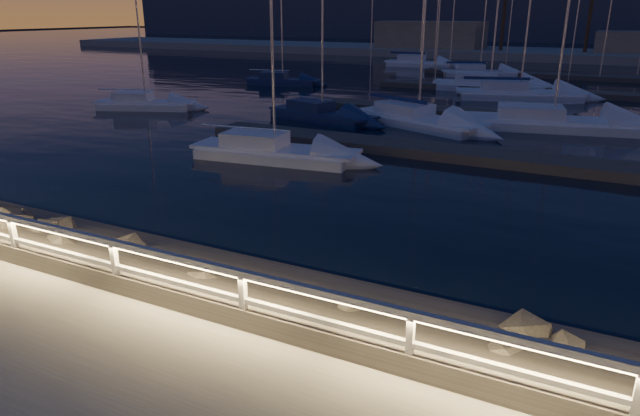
{
  "coord_description": "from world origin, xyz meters",
  "views": [
    {
      "loc": [
        6.17,
        -7.18,
        5.2
      ],
      "look_at": [
        0.44,
        4.0,
        0.85
      ],
      "focal_mm": 32.0,
      "sensor_mm": 36.0,
      "label": 1
    }
  ],
  "objects_px": {
    "sailboat_n": "(478,72)",
    "sailboat_b": "(271,150)",
    "sailboat_e": "(281,80)",
    "sailboat_g": "(415,118)",
    "sailboat_k": "(516,93)",
    "sailboat_j": "(487,84)",
    "sailboat_h": "(548,121)",
    "sailboat_a": "(143,103)",
    "sailboat_f": "(320,113)",
    "sailboat_m": "(418,63)",
    "guard_rail": "(193,273)"
  },
  "relations": [
    {
      "from": "sailboat_n",
      "to": "sailboat_b",
      "type": "bearing_deg",
      "value": -113.66
    },
    {
      "from": "sailboat_e",
      "to": "sailboat_g",
      "type": "relative_size",
      "value": 0.77
    },
    {
      "from": "sailboat_e",
      "to": "sailboat_k",
      "type": "xyz_separation_m",
      "value": [
        18.76,
        0.5,
        0.05
      ]
    },
    {
      "from": "sailboat_j",
      "to": "sailboat_k",
      "type": "xyz_separation_m",
      "value": [
        2.82,
        -3.94,
        -0.02
      ]
    },
    {
      "from": "sailboat_h",
      "to": "sailboat_n",
      "type": "height_order",
      "value": "sailboat_h"
    },
    {
      "from": "sailboat_a",
      "to": "sailboat_h",
      "type": "height_order",
      "value": "sailboat_h"
    },
    {
      "from": "sailboat_f",
      "to": "sailboat_j",
      "type": "relative_size",
      "value": 0.78
    },
    {
      "from": "sailboat_m",
      "to": "sailboat_j",
      "type": "bearing_deg",
      "value": -56.36
    },
    {
      "from": "sailboat_a",
      "to": "sailboat_n",
      "type": "xyz_separation_m",
      "value": [
        14.33,
        28.86,
        0.01
      ]
    },
    {
      "from": "sailboat_e",
      "to": "sailboat_k",
      "type": "height_order",
      "value": "sailboat_k"
    },
    {
      "from": "guard_rail",
      "to": "sailboat_h",
      "type": "relative_size",
      "value": 2.92
    },
    {
      "from": "sailboat_e",
      "to": "sailboat_f",
      "type": "xyz_separation_m",
      "value": [
        10.3,
        -12.97,
        0.0
      ]
    },
    {
      "from": "sailboat_k",
      "to": "sailboat_m",
      "type": "distance_m",
      "value": 24.49
    },
    {
      "from": "sailboat_g",
      "to": "sailboat_k",
      "type": "bearing_deg",
      "value": 98.72
    },
    {
      "from": "sailboat_h",
      "to": "sailboat_k",
      "type": "height_order",
      "value": "sailboat_h"
    },
    {
      "from": "sailboat_m",
      "to": "sailboat_n",
      "type": "relative_size",
      "value": 1.1
    },
    {
      "from": "sailboat_f",
      "to": "sailboat_n",
      "type": "distance_m",
      "value": 27.39
    },
    {
      "from": "guard_rail",
      "to": "sailboat_e",
      "type": "height_order",
      "value": "sailboat_e"
    },
    {
      "from": "sailboat_g",
      "to": "sailboat_j",
      "type": "height_order",
      "value": "sailboat_j"
    },
    {
      "from": "sailboat_k",
      "to": "sailboat_b",
      "type": "bearing_deg",
      "value": -121.39
    },
    {
      "from": "guard_rail",
      "to": "sailboat_a",
      "type": "distance_m",
      "value": 27.95
    },
    {
      "from": "sailboat_b",
      "to": "sailboat_j",
      "type": "bearing_deg",
      "value": 75.42
    },
    {
      "from": "sailboat_a",
      "to": "sailboat_m",
      "type": "bearing_deg",
      "value": 58.1
    },
    {
      "from": "guard_rail",
      "to": "sailboat_k",
      "type": "distance_m",
      "value": 34.68
    },
    {
      "from": "sailboat_m",
      "to": "sailboat_n",
      "type": "bearing_deg",
      "value": -39.31
    },
    {
      "from": "sailboat_e",
      "to": "sailboat_a",
      "type": "bearing_deg",
      "value": -107.14
    },
    {
      "from": "sailboat_a",
      "to": "sailboat_m",
      "type": "distance_m",
      "value": 35.98
    },
    {
      "from": "guard_rail",
      "to": "sailboat_g",
      "type": "bearing_deg",
      "value": 97.86
    },
    {
      "from": "sailboat_j",
      "to": "sailboat_e",
      "type": "bearing_deg",
      "value": -172.96
    },
    {
      "from": "sailboat_f",
      "to": "sailboat_k",
      "type": "bearing_deg",
      "value": 72.41
    },
    {
      "from": "sailboat_b",
      "to": "sailboat_e",
      "type": "xyz_separation_m",
      "value": [
        -12.58,
        21.85,
        -0.01
      ]
    },
    {
      "from": "guard_rail",
      "to": "sailboat_g",
      "type": "height_order",
      "value": "sailboat_g"
    },
    {
      "from": "guard_rail",
      "to": "sailboat_k",
      "type": "height_order",
      "value": "sailboat_k"
    },
    {
      "from": "sailboat_g",
      "to": "sailboat_m",
      "type": "height_order",
      "value": "sailboat_g"
    },
    {
      "from": "guard_rail",
      "to": "sailboat_g",
      "type": "xyz_separation_m",
      "value": [
        -3.05,
        22.05,
        -0.95
      ]
    },
    {
      "from": "guard_rail",
      "to": "sailboat_e",
      "type": "relative_size",
      "value": 4.26
    },
    {
      "from": "sailboat_g",
      "to": "sailboat_h",
      "type": "distance_m",
      "value": 6.78
    },
    {
      "from": "sailboat_g",
      "to": "sailboat_m",
      "type": "distance_m",
      "value": 34.58
    },
    {
      "from": "guard_rail",
      "to": "sailboat_m",
      "type": "xyz_separation_m",
      "value": [
        -13.54,
        55.0,
        -0.91
      ]
    },
    {
      "from": "sailboat_a",
      "to": "sailboat_b",
      "type": "xyz_separation_m",
      "value": [
        13.86,
        -7.27,
        0.01
      ]
    },
    {
      "from": "sailboat_b",
      "to": "sailboat_e",
      "type": "height_order",
      "value": "sailboat_b"
    },
    {
      "from": "guard_rail",
      "to": "sailboat_h",
      "type": "bearing_deg",
      "value": 82.18
    },
    {
      "from": "sailboat_f",
      "to": "sailboat_b",
      "type": "bearing_deg",
      "value": -61.06
    },
    {
      "from": "sailboat_e",
      "to": "sailboat_n",
      "type": "height_order",
      "value": "sailboat_n"
    },
    {
      "from": "guard_rail",
      "to": "sailboat_h",
      "type": "distance_m",
      "value": 24.57
    },
    {
      "from": "sailboat_b",
      "to": "sailboat_m",
      "type": "relative_size",
      "value": 0.9
    },
    {
      "from": "sailboat_h",
      "to": "sailboat_g",
      "type": "bearing_deg",
      "value": -172.33
    },
    {
      "from": "sailboat_e",
      "to": "sailboat_h",
      "type": "relative_size",
      "value": 0.69
    },
    {
      "from": "guard_rail",
      "to": "sailboat_f",
      "type": "relative_size",
      "value": 3.86
    },
    {
      "from": "sailboat_a",
      "to": "sailboat_k",
      "type": "height_order",
      "value": "sailboat_k"
    }
  ]
}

